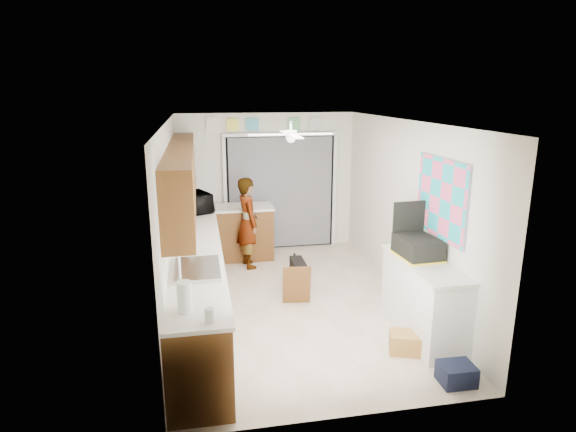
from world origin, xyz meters
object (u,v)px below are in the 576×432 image
microwave (196,202)px  navy_crate (457,374)px  soap_bottle (191,232)px  man (248,223)px  paper_towel_roll (184,297)px  dog (298,273)px  suitcase (418,247)px  cardboard_box (406,343)px

microwave → navy_crate: size_ratio=1.70×
soap_bottle → navy_crate: (2.61, -2.22, -0.99)m
navy_crate → man: man is taller
microwave → paper_towel_roll: size_ratio=2.01×
navy_crate → soap_bottle: bearing=139.6°
microwave → soap_bottle: (-0.07, -1.71, -0.01)m
microwave → soap_bottle: size_ratio=1.89×
microwave → dog: (1.46, -1.27, -0.85)m
suitcase → cardboard_box: bearing=-124.6°
soap_bottle → man: man is taller
paper_towel_roll → microwave: bearing=88.4°
soap_bottle → dog: bearing=16.0°
microwave → paper_towel_roll: microwave is taller
cardboard_box → microwave: bearing=125.1°
soap_bottle → man: (0.90, 1.53, -0.33)m
suitcase → microwave: bearing=130.1°
soap_bottle → paper_towel_roll: 2.03m
navy_crate → man: size_ratio=0.23×
soap_bottle → man: bearing=59.4°
navy_crate → man: bearing=114.5°
soap_bottle → cardboard_box: size_ratio=0.84×
cardboard_box → man: size_ratio=0.24×
dog → navy_crate: bearing=-66.9°
microwave → suitcase: 3.78m
navy_crate → dog: 2.88m
suitcase → navy_crate: 1.53m
cardboard_box → man: man is taller
soap_bottle → dog: soap_bottle is taller
soap_bottle → suitcase: soap_bottle is taller
soap_bottle → suitcase: (2.68, -1.03, -0.03)m
microwave → soap_bottle: microwave is taller
paper_towel_roll → man: bearing=75.2°
microwave → suitcase: (2.61, -2.74, -0.04)m
paper_towel_roll → man: (0.94, 3.56, -0.32)m
paper_towel_roll → suitcase: (2.72, 1.00, -0.02)m
paper_towel_roll → cardboard_box: 2.63m
microwave → paper_towel_roll: (-0.11, -3.74, -0.02)m
microwave → cardboard_box: (2.29, -3.27, -0.99)m
man → dog: man is taller
dog → cardboard_box: bearing=-66.4°
microwave → man: size_ratio=0.38×
navy_crate → dog: (-1.09, 2.66, 0.15)m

